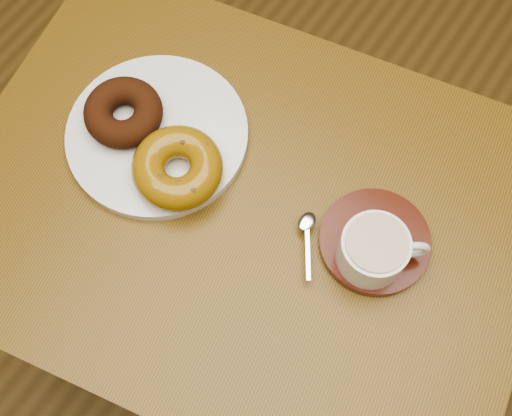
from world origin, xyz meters
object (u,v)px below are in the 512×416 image
Objects in this scene: cafe_table at (245,235)px; coffee_cup at (374,250)px; saucer at (374,242)px; donut_plate at (157,134)px.

coffee_cup reaches higher than cafe_table.
coffee_cup is (0.01, -0.02, 0.04)m from saucer.
saucer is at bearing 6.12° from donut_plate.
coffee_cup is (0.18, 0.03, 0.16)m from cafe_table.
saucer reaches higher than cafe_table.
cafe_table is 0.22m from saucer.
saucer is 0.05m from coffee_cup.
donut_plate is (-0.16, 0.02, 0.12)m from cafe_table.
donut_plate is 2.45× the size of coffee_cup.
donut_plate is 1.75× the size of saucer.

